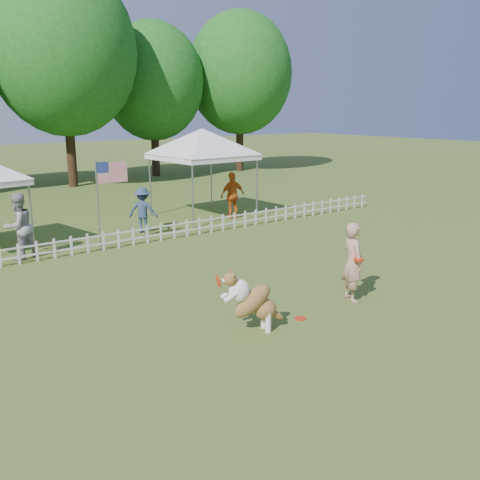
{
  "coord_description": "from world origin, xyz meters",
  "views": [
    {
      "loc": [
        -7.51,
        -8.17,
        4.27
      ],
      "look_at": [
        0.21,
        2.0,
        1.1
      ],
      "focal_mm": 40.0,
      "sensor_mm": 36.0,
      "label": 1
    }
  ],
  "objects_px": {
    "flag_pole": "(98,206)",
    "spectator_c": "(233,195)",
    "handler": "(353,262)",
    "canopy_tent_right": "(203,174)",
    "spectator_a": "(19,226)",
    "dog": "(253,301)",
    "frisbee_on_turf": "(300,318)",
    "spectator_b": "(143,210)"
  },
  "relations": [
    {
      "from": "dog",
      "to": "flag_pole",
      "type": "relative_size",
      "value": 0.47
    },
    {
      "from": "canopy_tent_right",
      "to": "spectator_c",
      "type": "xyz_separation_m",
      "value": [
        0.76,
        -0.95,
        -0.79
      ]
    },
    {
      "from": "spectator_a",
      "to": "spectator_c",
      "type": "xyz_separation_m",
      "value": [
        8.37,
        1.01,
        -0.05
      ]
    },
    {
      "from": "flag_pole",
      "to": "spectator_b",
      "type": "relative_size",
      "value": 1.73
    },
    {
      "from": "frisbee_on_turf",
      "to": "canopy_tent_right",
      "type": "xyz_separation_m",
      "value": [
        4.3,
        10.18,
        1.69
      ]
    },
    {
      "from": "frisbee_on_turf",
      "to": "flag_pole",
      "type": "xyz_separation_m",
      "value": [
        -1.06,
        7.81,
        1.36
      ]
    },
    {
      "from": "spectator_a",
      "to": "spectator_b",
      "type": "relative_size",
      "value": 1.21
    },
    {
      "from": "dog",
      "to": "spectator_c",
      "type": "distance_m",
      "value": 11.1
    },
    {
      "from": "frisbee_on_turf",
      "to": "canopy_tent_right",
      "type": "distance_m",
      "value": 11.19
    },
    {
      "from": "handler",
      "to": "spectator_c",
      "type": "xyz_separation_m",
      "value": [
        3.38,
        9.11,
        0.01
      ]
    },
    {
      "from": "frisbee_on_turf",
      "to": "spectator_b",
      "type": "distance_m",
      "value": 9.23
    },
    {
      "from": "dog",
      "to": "spectator_c",
      "type": "xyz_separation_m",
      "value": [
        6.26,
        9.16,
        0.27
      ]
    },
    {
      "from": "handler",
      "to": "spectator_a",
      "type": "height_order",
      "value": "spectator_a"
    },
    {
      "from": "spectator_a",
      "to": "spectator_b",
      "type": "distance_m",
      "value": 4.5
    },
    {
      "from": "flag_pole",
      "to": "spectator_c",
      "type": "distance_m",
      "value": 6.3
    },
    {
      "from": "spectator_c",
      "to": "canopy_tent_right",
      "type": "bearing_deg",
      "value": -47.35
    },
    {
      "from": "spectator_a",
      "to": "spectator_c",
      "type": "height_order",
      "value": "spectator_a"
    },
    {
      "from": "spectator_b",
      "to": "spectator_c",
      "type": "distance_m",
      "value": 3.97
    },
    {
      "from": "spectator_c",
      "to": "handler",
      "type": "bearing_deg",
      "value": 73.6
    },
    {
      "from": "canopy_tent_right",
      "to": "spectator_a",
      "type": "bearing_deg",
      "value": -167.54
    },
    {
      "from": "spectator_c",
      "to": "frisbee_on_turf",
      "type": "bearing_deg",
      "value": 65.18
    },
    {
      "from": "dog",
      "to": "frisbee_on_turf",
      "type": "bearing_deg",
      "value": 13.36
    },
    {
      "from": "spectator_b",
      "to": "frisbee_on_turf",
      "type": "bearing_deg",
      "value": 126.66
    },
    {
      "from": "canopy_tent_right",
      "to": "spectator_c",
      "type": "bearing_deg",
      "value": -53.21
    },
    {
      "from": "frisbee_on_turf",
      "to": "spectator_b",
      "type": "xyz_separation_m",
      "value": [
        1.1,
        9.13,
        0.78
      ]
    },
    {
      "from": "dog",
      "to": "canopy_tent_right",
      "type": "height_order",
      "value": "canopy_tent_right"
    },
    {
      "from": "canopy_tent_right",
      "to": "spectator_c",
      "type": "distance_m",
      "value": 1.45
    },
    {
      "from": "flag_pole",
      "to": "canopy_tent_right",
      "type": "bearing_deg",
      "value": 26.47
    },
    {
      "from": "canopy_tent_right",
      "to": "flag_pole",
      "type": "xyz_separation_m",
      "value": [
        -5.36,
        -2.37,
        -0.34
      ]
    },
    {
      "from": "flag_pole",
      "to": "spectator_a",
      "type": "height_order",
      "value": "flag_pole"
    },
    {
      "from": "frisbee_on_turf",
      "to": "spectator_c",
      "type": "bearing_deg",
      "value": 61.26
    },
    {
      "from": "spectator_a",
      "to": "spectator_b",
      "type": "height_order",
      "value": "spectator_a"
    },
    {
      "from": "frisbee_on_turf",
      "to": "spectator_b",
      "type": "relative_size",
      "value": 0.15
    },
    {
      "from": "dog",
      "to": "spectator_c",
      "type": "relative_size",
      "value": 0.7
    },
    {
      "from": "flag_pole",
      "to": "spectator_c",
      "type": "bearing_deg",
      "value": 15.7
    },
    {
      "from": "handler",
      "to": "frisbee_on_turf",
      "type": "bearing_deg",
      "value": 113.6
    },
    {
      "from": "flag_pole",
      "to": "spectator_a",
      "type": "xyz_separation_m",
      "value": [
        -2.25,
        0.42,
        -0.41
      ]
    },
    {
      "from": "handler",
      "to": "spectator_b",
      "type": "relative_size",
      "value": 1.14
    },
    {
      "from": "dog",
      "to": "spectator_a",
      "type": "relative_size",
      "value": 0.67
    },
    {
      "from": "canopy_tent_right",
      "to": "spectator_b",
      "type": "height_order",
      "value": "canopy_tent_right"
    },
    {
      "from": "canopy_tent_right",
      "to": "spectator_b",
      "type": "xyz_separation_m",
      "value": [
        -3.2,
        -1.06,
        -0.91
      ]
    },
    {
      "from": "frisbee_on_turf",
      "to": "spectator_c",
      "type": "xyz_separation_m",
      "value": [
        5.06,
        9.24,
        0.9
      ]
    }
  ]
}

